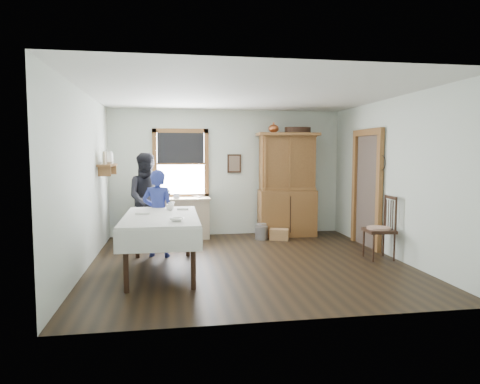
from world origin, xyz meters
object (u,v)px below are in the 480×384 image
(work_counter, at_px, (174,218))
(dining_table, at_px, (161,243))
(wicker_basket, at_px, (279,234))
(figure_dark, at_px, (148,201))
(spindle_chair, at_px, (379,227))
(woman_blue, at_px, (158,217))
(china_hutch, at_px, (287,185))
(pail, at_px, (261,233))

(work_counter, relative_size, dining_table, 0.70)
(work_counter, relative_size, wicker_basket, 3.90)
(work_counter, bearing_deg, figure_dark, -143.98)
(spindle_chair, distance_m, woman_blue, 3.73)
(china_hutch, relative_size, spindle_chair, 2.07)
(pail, bearing_deg, dining_table, -132.93)
(china_hutch, distance_m, spindle_chair, 2.53)
(pail, distance_m, figure_dark, 2.37)
(wicker_basket, xyz_separation_m, woman_blue, (-2.40, -1.08, 0.58))
(work_counter, bearing_deg, woman_blue, -101.15)
(dining_table, bearing_deg, woman_blue, 94.21)
(wicker_basket, bearing_deg, china_hutch, 57.27)
(china_hutch, bearing_deg, woman_blue, -147.90)
(pail, bearing_deg, woman_blue, -150.51)
(china_hutch, relative_size, woman_blue, 1.59)
(work_counter, xyz_separation_m, china_hutch, (2.41, -0.04, 0.68))
(dining_table, xyz_separation_m, woman_blue, (-0.07, 0.97, 0.27))
(pail, height_order, figure_dark, figure_dark)
(dining_table, xyz_separation_m, figure_dark, (-0.29, 2.15, 0.40))
(figure_dark, bearing_deg, spindle_chair, -31.07)
(work_counter, distance_m, woman_blue, 1.60)
(woman_blue, bearing_deg, wicker_basket, -140.74)
(spindle_chair, bearing_deg, pail, 133.45)
(work_counter, bearing_deg, dining_table, -95.73)
(dining_table, xyz_separation_m, spindle_chair, (3.57, 0.21, 0.11))
(figure_dark, bearing_deg, dining_table, -86.73)
(work_counter, relative_size, spindle_chair, 1.39)
(dining_table, distance_m, figure_dark, 2.20)
(work_counter, height_order, pail, work_counter)
(work_counter, xyz_separation_m, figure_dark, (-0.50, -0.37, 0.40))
(woman_blue, distance_m, figure_dark, 1.21)
(wicker_basket, relative_size, woman_blue, 0.27)
(dining_table, height_order, spindle_chair, spindle_chair)
(woman_blue, xyz_separation_m, figure_dark, (-0.22, 1.18, 0.13))
(china_hutch, height_order, wicker_basket, china_hutch)
(work_counter, height_order, china_hutch, china_hutch)
(dining_table, height_order, pail, dining_table)
(china_hutch, distance_m, wicker_basket, 1.12)
(china_hutch, relative_size, pail, 7.87)
(wicker_basket, relative_size, figure_dark, 0.23)
(work_counter, distance_m, spindle_chair, 4.09)
(china_hutch, bearing_deg, wicker_basket, -120.06)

